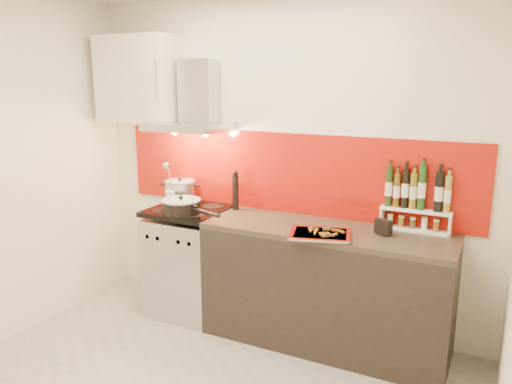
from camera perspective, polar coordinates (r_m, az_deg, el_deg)
The scene contains 13 objects.
back_wall at distance 4.00m, azimuth 2.90°, elevation 3.39°, with size 3.40×0.02×2.60m, color silver.
backsplash at distance 3.98m, azimuth 3.47°, elevation 2.17°, with size 3.00×0.02×0.64m, color #951108.
range_stove at distance 4.30m, azimuth -7.57°, elevation -7.91°, with size 0.60×0.60×0.91m.
counter at distance 3.80m, azimuth 7.92°, elevation -10.65°, with size 1.80×0.60×0.90m.
range_hood at distance 4.14m, azimuth -6.99°, elevation 9.81°, with size 0.62×0.50×0.61m.
upper_cabinet at distance 4.46m, azimuth -13.21°, elevation 12.45°, with size 0.70×0.35×0.72m, color beige.
stock_pot at distance 4.34m, azimuth -8.65°, elevation 0.07°, with size 0.26×0.26×0.23m.
saute_pan at distance 4.01m, azimuth -8.49°, elevation -1.60°, with size 0.59×0.32×0.15m.
utensil_jar at distance 4.23m, azimuth -9.84°, elevation -0.16°, with size 0.08×0.12×0.39m.
pepper_mill at distance 4.09m, azimuth -2.36°, elevation 0.15°, with size 0.05×0.05×0.33m.
step_shelf at distance 3.68m, azimuth 17.82°, elevation -1.04°, with size 0.49×0.13×0.47m.
caddy_box at distance 3.55m, azimuth 14.35°, elevation -3.87°, with size 0.12×0.05×0.10m, color black.
baking_tray at distance 3.46m, azimuth 7.38°, elevation -4.78°, with size 0.48×0.42×0.03m.
Camera 1 is at (1.59, -2.21, 1.96)m, focal length 35.00 mm.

